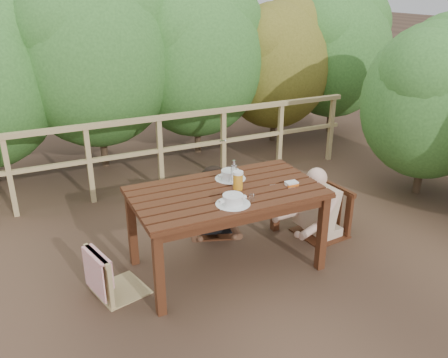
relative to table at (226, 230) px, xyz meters
name	(u,v)px	position (x,y,z in m)	size (l,w,h in m)	color
ground	(226,265)	(0.00, 0.00, -0.40)	(60.00, 60.00, 0.00)	#503827
table	(226,230)	(0.00, 0.00, 0.00)	(1.73, 0.97, 0.80)	#3A1C0F
chair_left	(117,249)	(-1.03, 0.03, 0.04)	(0.43, 0.43, 0.87)	tan
chair_far	(213,190)	(0.17, 0.69, 0.10)	(0.49, 0.49, 0.99)	#3A1C0F
chair_right	(323,193)	(1.20, 0.13, 0.10)	(0.49, 0.49, 0.99)	#3A1C0F
woman	(212,178)	(0.17, 0.71, 0.22)	(0.50, 0.62, 1.24)	black
diner_right	(327,178)	(1.23, 0.13, 0.26)	(0.53, 0.65, 1.32)	#CDAB8C
railing	(160,154)	(0.00, 2.00, 0.11)	(5.60, 0.10, 1.01)	tan
hedge_row	(156,31)	(0.40, 3.20, 1.50)	(6.60, 1.60, 3.80)	#305F25
soup_near	(233,200)	(-0.07, -0.29, 0.45)	(0.30, 0.30, 0.10)	white
soup_far	(230,175)	(0.15, 0.22, 0.45)	(0.30, 0.30, 0.10)	silver
bread_roll	(233,201)	(-0.07, -0.28, 0.44)	(0.13, 0.10, 0.08)	#AF7C3E
beer_glass	(238,181)	(0.11, -0.02, 0.49)	(0.09, 0.09, 0.18)	gold
bottle	(234,173)	(0.12, 0.09, 0.53)	(0.06, 0.06, 0.25)	silver
tumbler	(252,198)	(0.11, -0.29, 0.43)	(0.06, 0.06, 0.07)	white
butter_tub	(291,184)	(0.59, -0.16, 0.42)	(0.12, 0.08, 0.05)	silver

